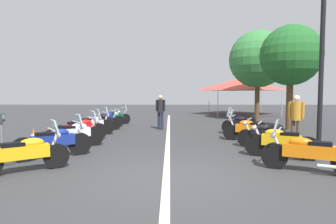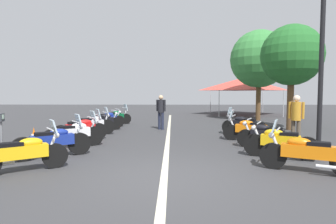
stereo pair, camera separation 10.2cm
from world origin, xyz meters
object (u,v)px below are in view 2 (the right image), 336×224
Objects in this scene: event_tent at (243,84)px; bystander_1 at (161,109)px; motorcycle_left_row_4 at (91,124)px; motorcycle_right_row_0 at (306,153)px; motorcycle_right_row_4 at (244,125)px; street_lamp_twin_globe at (322,35)px; bystander_0 at (296,116)px; motorcycle_right_row_2 at (267,135)px; motorcycle_left_row_7 at (115,117)px; motorcycle_left_row_3 at (81,128)px; motorcycle_right_row_3 at (250,129)px; roadside_tree_0 at (259,59)px; motorcycle_left_row_2 at (74,134)px; traffic_cone_0 at (34,136)px; roadside_tree_1 at (292,56)px; motorcycle_left_row_5 at (103,121)px; motorcycle_left_row_6 at (106,119)px; motorcycle_left_row_1 at (54,141)px; motorcycle_left_row_0 at (24,153)px; parking_meter at (1,128)px; motorcycle_right_row_1 at (280,142)px.

bystander_1 is at bearing 146.70° from event_tent.
motorcycle_right_row_0 is (-5.75, -6.64, -0.01)m from motorcycle_left_row_4.
street_lamp_twin_globe is (-3.73, -1.34, 3.09)m from motorcycle_right_row_4.
motorcycle_right_row_2 is at bearing 152.27° from bystander_0.
motorcycle_left_row_7 is at bearing -21.31° from motorcycle_right_row_2.
motorcycle_left_row_3 is 0.96× the size of motorcycle_left_row_4.
motorcycle_right_row_0 is at bearing -166.76° from bystander_0.
roadside_tree_0 reaches higher than motorcycle_right_row_3.
motorcycle_right_row_0 is at bearing -61.45° from motorcycle_left_row_2.
roadside_tree_1 is at bearing -68.72° from traffic_cone_0.
event_tent is (15.85, -1.65, -0.91)m from street_lamp_twin_globe.
motorcycle_left_row_5 is 0.33× the size of street_lamp_twin_globe.
motorcycle_left_row_3 is 0.98× the size of motorcycle_left_row_6.
bystander_0 is at bearing -61.42° from motorcycle_left_row_5.
motorcycle_right_row_2 is at bearing 150.40° from roadside_tree_1.
motorcycle_left_row_1 is 7.87m from motorcycle_right_row_4.
motorcycle_right_row_4 is 8.24m from roadside_tree_0.
bystander_0 reaches higher than motorcycle_left_row_0.
motorcycle_right_row_4 is at bearing -73.71° from motorcycle_right_row_3.
motorcycle_right_row_0 is (-7.25, -6.51, 0.01)m from motorcycle_left_row_5.
event_tent is (10.71, -9.53, 2.19)m from motorcycle_left_row_5.
parking_meter is at bearing -129.25° from motorcycle_left_row_7.
motorcycle_right_row_3 reaches higher than motorcycle_left_row_6.
motorcycle_right_row_4 is (5.92, -6.57, 0.01)m from motorcycle_left_row_0.
roadside_tree_1 reaches higher than traffic_cone_0.
motorcycle_right_row_3 reaches higher than motorcycle_left_row_5.
motorcycle_left_row_2 reaches higher than motorcycle_left_row_1.
parking_meter is (-3.34, 1.10, 0.43)m from motorcycle_left_row_3.
motorcycle_left_row_0 is 0.99× the size of bystander_1.
motorcycle_right_row_1 is at bearing -35.72° from motorcycle_left_row_1.
event_tent is (17.96, -3.02, 2.18)m from motorcycle_right_row_0.
roadside_tree_0 is at bearing 24.43° from bystander_0.
motorcycle_right_row_4 is at bearing 61.82° from bystander_0.
motorcycle_right_row_2 is 1.48m from motorcycle_right_row_3.
motorcycle_right_row_4 is (0.09, -6.67, -0.01)m from motorcycle_left_row_4.
motorcycle_right_row_0 is at bearing -35.21° from motorcycle_left_row_0.
bystander_0 is 9.81m from roadside_tree_0.
street_lamp_twin_globe is (-6.51, -8.04, 3.11)m from motorcycle_left_row_6.
motorcycle_right_row_2 is (-2.92, -6.67, -0.03)m from motorcycle_left_row_4.
motorcycle_left_row_7 is 9.04m from parking_meter.
motorcycle_left_row_3 is 6.83m from motorcycle_right_row_4.
traffic_cone_0 is (-5.15, 1.39, -0.16)m from motorcycle_left_row_6.
bystander_1 is 0.29× the size of roadside_tree_0.
motorcycle_left_row_3 is 1.69m from traffic_cone_0.
motorcycle_right_row_2 is 3.01× the size of traffic_cone_0.
motorcycle_left_row_0 is 0.98× the size of motorcycle_left_row_2.
motorcycle_right_row_1 is 1.07× the size of bystander_0.
traffic_cone_0 is 9.38m from bystander_0.
bystander_1 is (1.92, 3.70, 0.56)m from motorcycle_right_row_4.
motorcycle_left_row_1 is 2.97m from motorcycle_left_row_3.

